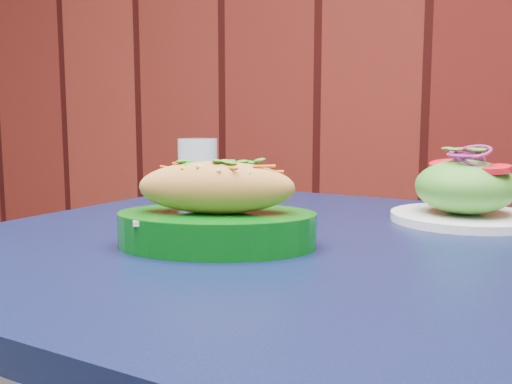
% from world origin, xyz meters
% --- Properties ---
extents(cafe_table, '(0.91, 0.91, 0.75)m').
position_xyz_m(cafe_table, '(-0.04, 1.54, 0.66)').
color(cafe_table, black).
rests_on(cafe_table, ground).
extents(banh_mi_basket, '(0.27, 0.21, 0.11)m').
position_xyz_m(banh_mi_basket, '(-0.10, 1.45, 0.79)').
color(banh_mi_basket, '#065B0E').
rests_on(banh_mi_basket, cafe_table).
extents(salad_plate, '(0.21, 0.21, 0.11)m').
position_xyz_m(salad_plate, '(0.17, 1.73, 0.79)').
color(salad_plate, white).
rests_on(salad_plate, cafe_table).
extents(water_glass, '(0.07, 0.07, 0.11)m').
position_xyz_m(water_glass, '(-0.28, 1.76, 0.81)').
color(water_glass, silver).
rests_on(water_glass, cafe_table).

